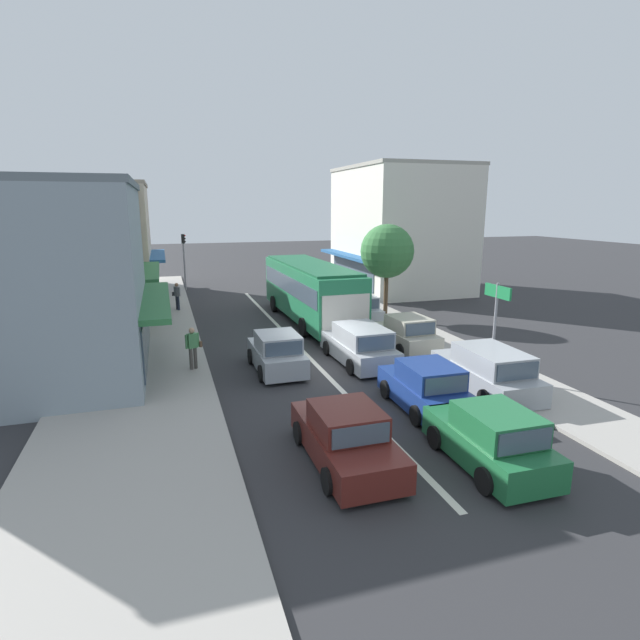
# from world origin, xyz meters

# --- Properties ---
(ground_plane) EXTENTS (140.00, 140.00, 0.00)m
(ground_plane) POSITION_xyz_m (0.00, 0.00, 0.00)
(ground_plane) COLOR #2D2D30
(lane_centre_line) EXTENTS (0.20, 28.00, 0.01)m
(lane_centre_line) POSITION_xyz_m (0.00, 4.00, 0.00)
(lane_centre_line) COLOR silver
(lane_centre_line) RESTS_ON ground
(sidewalk_left) EXTENTS (5.20, 44.00, 0.14)m
(sidewalk_left) POSITION_xyz_m (-6.80, 6.00, 0.07)
(sidewalk_left) COLOR #A39E96
(sidewalk_left) RESTS_ON ground
(kerb_right) EXTENTS (2.80, 44.00, 0.12)m
(kerb_right) POSITION_xyz_m (6.20, 6.00, 0.06)
(kerb_right) COLOR #A39E96
(kerb_right) RESTS_ON ground
(shopfront_corner_near) EXTENTS (8.50, 8.80, 7.15)m
(shopfront_corner_near) POSITION_xyz_m (-10.18, 2.15, 3.57)
(shopfront_corner_near) COLOR #84939E
(shopfront_corner_near) RESTS_ON ground
(shopfront_mid_block) EXTENTS (7.73, 8.94, 7.52)m
(shopfront_mid_block) POSITION_xyz_m (-10.18, 11.36, 3.75)
(shopfront_mid_block) COLOR beige
(shopfront_mid_block) RESTS_ON ground
(shopfront_far_end) EXTENTS (8.53, 9.21, 7.84)m
(shopfront_far_end) POSITION_xyz_m (-10.18, 20.60, 3.92)
(shopfront_far_end) COLOR beige
(shopfront_far_end) RESTS_ON ground
(building_right_far) EXTENTS (8.65, 10.08, 9.10)m
(building_right_far) POSITION_xyz_m (11.48, 16.50, 4.54)
(building_right_far) COLOR silver
(building_right_far) RESTS_ON ground
(city_bus) EXTENTS (2.86, 10.89, 3.23)m
(city_bus) POSITION_xyz_m (1.90, 7.84, 1.88)
(city_bus) COLOR #237A4C
(city_bus) RESTS_ON ground
(hatchback_queue_far_back) EXTENTS (1.89, 3.74, 1.54)m
(hatchback_queue_far_back) POSITION_xyz_m (1.96, -4.83, 0.71)
(hatchback_queue_far_back) COLOR navy
(hatchback_queue_far_back) RESTS_ON ground
(sedan_behind_bus_near) EXTENTS (1.91, 4.20, 1.47)m
(sedan_behind_bus_near) POSITION_xyz_m (-1.59, -7.19, 0.66)
(sedan_behind_bus_near) COLOR #561E19
(sedan_behind_bus_near) RESTS_ON ground
(hatchback_adjacent_lane_trail) EXTENTS (1.87, 3.73, 1.54)m
(hatchback_adjacent_lane_trail) POSITION_xyz_m (1.71, -8.45, 0.71)
(hatchback_adjacent_lane_trail) COLOR #1E6638
(hatchback_adjacent_lane_trail) RESTS_ON ground
(hatchback_behind_bus_mid) EXTENTS (1.83, 3.71, 1.54)m
(hatchback_behind_bus_mid) POSITION_xyz_m (-1.67, 0.23, 0.71)
(hatchback_behind_bus_mid) COLOR #9EA3A8
(hatchback_behind_bus_mid) RESTS_ON ground
(wagon_queue_gap_filler) EXTENTS (2.03, 4.54, 1.58)m
(wagon_queue_gap_filler) POSITION_xyz_m (1.75, 0.20, 0.75)
(wagon_queue_gap_filler) COLOR #9EA3A8
(wagon_queue_gap_filler) RESTS_ON ground
(parked_wagon_kerb_front) EXTENTS (2.04, 4.55, 1.58)m
(parked_wagon_kerb_front) POSITION_xyz_m (4.70, -4.12, 0.75)
(parked_wagon_kerb_front) COLOR #9EA3A8
(parked_wagon_kerb_front) RESTS_ON ground
(parked_hatchback_kerb_second) EXTENTS (1.90, 3.75, 1.54)m
(parked_hatchback_kerb_second) POSITION_xyz_m (4.44, 1.36, 0.71)
(parked_hatchback_kerb_second) COLOR #B7B29E
(parked_hatchback_kerb_second) RESTS_ON ground
(parked_hatchback_kerb_third) EXTENTS (1.91, 3.75, 1.54)m
(parked_hatchback_kerb_third) POSITION_xyz_m (4.43, 7.00, 0.71)
(parked_hatchback_kerb_third) COLOR silver
(parked_hatchback_kerb_third) RESTS_ON ground
(traffic_light_downstreet) EXTENTS (0.33, 0.24, 4.20)m
(traffic_light_downstreet) POSITION_xyz_m (-4.10, 21.03, 2.85)
(traffic_light_downstreet) COLOR gray
(traffic_light_downstreet) RESTS_ON ground
(directional_road_sign) EXTENTS (0.10, 1.40, 3.60)m
(directional_road_sign) POSITION_xyz_m (5.61, -3.14, 2.68)
(directional_road_sign) COLOR gray
(directional_road_sign) RESTS_ON ground
(street_tree_right) EXTENTS (2.95, 2.95, 5.30)m
(street_tree_right) POSITION_xyz_m (6.19, 7.34, 3.80)
(street_tree_right) COLOR brown
(street_tree_right) RESTS_ON ground
(pedestrian_with_handbag_near) EXTENTS (0.47, 0.62, 1.63)m
(pedestrian_with_handbag_near) POSITION_xyz_m (-4.97, 12.77, 1.07)
(pedestrian_with_handbag_near) COLOR #232838
(pedestrian_with_handbag_near) RESTS_ON sidewalk_left
(pedestrian_browsing_midblock) EXTENTS (0.64, 0.44, 1.63)m
(pedestrian_browsing_midblock) POSITION_xyz_m (-4.76, 1.03, 1.07)
(pedestrian_browsing_midblock) COLOR #4C4742
(pedestrian_browsing_midblock) RESTS_ON sidewalk_left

